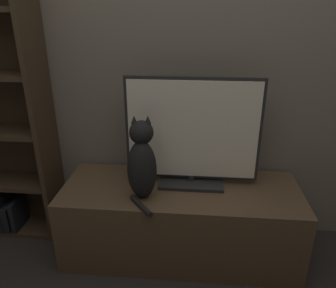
% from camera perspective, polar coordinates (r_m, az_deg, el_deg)
% --- Properties ---
extents(wall_back, '(4.80, 0.05, 2.60)m').
position_cam_1_polar(wall_back, '(2.03, 3.16, 18.03)').
color(wall_back, '#756B5B').
rests_on(wall_back, ground_plane).
extents(tv_stand, '(1.43, 0.54, 0.47)m').
position_cam_1_polar(tv_stand, '(2.11, 2.17, -13.06)').
color(tv_stand, brown).
rests_on(tv_stand, ground_plane).
extents(tv, '(0.79, 0.23, 0.65)m').
position_cam_1_polar(tv, '(1.91, 4.29, 1.50)').
color(tv, black).
rests_on(tv, tv_stand).
extents(cat, '(0.17, 0.29, 0.48)m').
position_cam_1_polar(cat, '(1.80, -4.56, -3.28)').
color(cat, black).
rests_on(cat, tv_stand).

